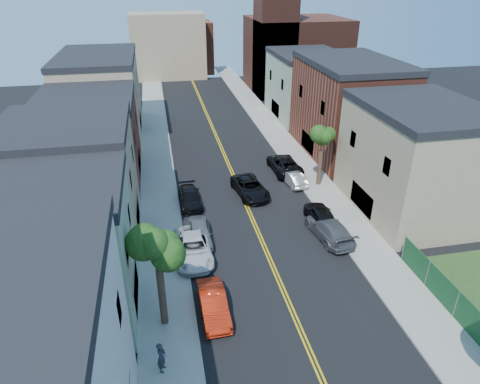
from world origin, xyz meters
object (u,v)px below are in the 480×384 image
black_car_right (321,216)px  silver_car_right (293,178)px  grey_car_left (200,233)px  black_car_left (190,198)px  grey_car_right (329,229)px  dark_car_right_far (284,164)px  red_sedan (213,304)px  black_suv_lane (250,188)px  white_pickup (193,248)px  pedestrian_left (161,357)px

black_car_right → silver_car_right: black_car_right is taller
grey_car_left → black_car_left: bearing=93.3°
grey_car_right → dark_car_right_far: dark_car_right_far is taller
black_car_right → grey_car_right: bearing=92.4°
grey_car_right → dark_car_right_far: bearing=-97.2°
red_sedan → silver_car_right: bearing=56.4°
grey_car_left → black_suv_lane: size_ratio=0.84×
grey_car_left → silver_car_right: grey_car_left is taller
dark_car_right_far → black_suv_lane: size_ratio=1.06×
white_pickup → black_car_right: black_car_right is taller
red_sedan → dark_car_right_far: dark_car_right_far is taller
red_sedan → black_car_left: (-0.12, 14.22, -0.07)m
black_car_left → black_suv_lane: black_suv_lane is taller
red_sedan → white_pickup: bearing=94.4°
black_car_left → grey_car_right: grey_car_right is taller
black_car_left → dark_car_right_far: dark_car_right_far is taller
grey_car_right → pedestrian_left: (-13.53, -10.42, 0.29)m
pedestrian_left → grey_car_right: bearing=-36.8°
black_suv_lane → pedestrian_left: 20.82m
grey_car_left → silver_car_right: size_ratio=1.11×
grey_car_right → pedestrian_left: bearing=30.9°
silver_car_right → black_car_right: bearing=81.9°
grey_car_right → pedestrian_left: pedestrian_left is taller
red_sedan → pedestrian_left: size_ratio=2.42×
white_pickup → black_car_right: 11.21m
red_sedan → pedestrian_left: pedestrian_left is taller
black_car_right → grey_car_left: bearing=7.1°
grey_car_right → black_suv_lane: bearing=-67.9°
red_sedan → white_pickup: size_ratio=0.80×
dark_car_right_far → pedestrian_left: pedestrian_left is taller
silver_car_right → black_suv_lane: bearing=9.2°
grey_car_left → pedestrian_left: bearing=-104.3°
white_pickup → black_suv_lane: (6.28, 8.84, -0.03)m
red_sedan → white_pickup: (-0.62, 6.18, 0.04)m
grey_car_left → black_suv_lane: (5.59, 6.97, -0.02)m
red_sedan → pedestrian_left: bearing=-132.3°
silver_car_right → black_suv_lane: 4.94m
white_pickup → silver_car_right: bearing=43.8°
red_sedan → grey_car_left: 8.05m
red_sedan → grey_car_left: bearing=88.1°
grey_car_left → dark_car_right_far: dark_car_right_far is taller
dark_car_right_far → black_suv_lane: (-4.72, -4.57, -0.05)m
white_pickup → black_car_left: bearing=87.2°
silver_car_right → black_suv_lane: size_ratio=0.75×
white_pickup → grey_car_left: (0.69, 1.87, -0.01)m
silver_car_right → black_car_left: bearing=4.3°
grey_car_right → pedestrian_left: 17.08m
grey_car_right → black_suv_lane: 9.56m
black_car_left → black_suv_lane: size_ratio=0.85×
grey_car_right → dark_car_right_far: 12.95m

